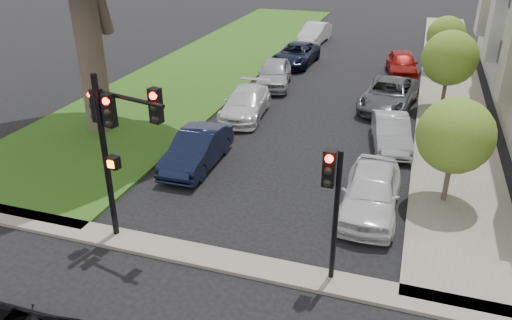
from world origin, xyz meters
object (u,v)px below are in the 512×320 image
(traffic_signal_secondary, at_px, (332,193))
(car_parked_5, at_px, (197,149))
(traffic_signal_main, at_px, (115,131))
(small_tree_c, at_px, (446,35))
(car_parked_7, at_px, (274,73))
(small_tree_a, at_px, (455,136))
(car_parked_8, at_px, (296,54))
(car_parked_0, at_px, (371,192))
(car_parked_3, at_px, (402,64))
(car_parked_1, at_px, (391,132))
(car_parked_2, at_px, (389,94))
(car_parked_9, at_px, (315,33))
(small_tree_b, at_px, (450,58))
(car_parked_6, at_px, (246,103))

(traffic_signal_secondary, distance_m, car_parked_5, 8.69)
(traffic_signal_secondary, bearing_deg, traffic_signal_main, 179.62)
(small_tree_c, height_order, car_parked_7, small_tree_c)
(small_tree_a, height_order, car_parked_7, small_tree_a)
(car_parked_8, bearing_deg, car_parked_0, -65.72)
(small_tree_c, relative_size, car_parked_5, 0.81)
(small_tree_a, relative_size, car_parked_3, 0.87)
(car_parked_1, height_order, car_parked_2, car_parked_2)
(car_parked_3, bearing_deg, small_tree_a, -90.24)
(car_parked_3, height_order, car_parked_5, car_parked_3)
(traffic_signal_main, height_order, car_parked_1, traffic_signal_main)
(car_parked_2, bearing_deg, car_parked_9, 123.20)
(small_tree_c, relative_size, car_parked_0, 0.79)
(small_tree_c, distance_m, car_parked_2, 8.74)
(small_tree_b, height_order, car_parked_3, small_tree_b)
(traffic_signal_secondary, xyz_separation_m, car_parked_6, (-6.41, 11.53, -2.09))
(traffic_signal_main, relative_size, car_parked_1, 1.28)
(small_tree_a, distance_m, car_parked_1, 5.29)
(small_tree_b, relative_size, car_parked_6, 0.86)
(small_tree_c, bearing_deg, car_parked_9, 147.96)
(car_parked_0, relative_size, car_parked_7, 0.99)
(traffic_signal_secondary, relative_size, car_parked_9, 0.85)
(small_tree_a, xyz_separation_m, small_tree_c, (-0.00, 17.73, -0.15))
(small_tree_a, distance_m, car_parked_5, 9.78)
(small_tree_c, height_order, car_parked_9, small_tree_c)
(car_parked_2, height_order, car_parked_6, car_parked_2)
(car_parked_2, relative_size, car_parked_8, 1.06)
(car_parked_2, bearing_deg, car_parked_0, -81.65)
(car_parked_5, height_order, car_parked_7, car_parked_7)
(traffic_signal_secondary, bearing_deg, car_parked_1, 84.42)
(car_parked_3, xyz_separation_m, car_parked_6, (-7.15, -10.23, -0.06))
(car_parked_0, distance_m, car_parked_3, 17.71)
(car_parked_9, bearing_deg, small_tree_b, -50.01)
(traffic_signal_main, relative_size, car_parked_6, 1.09)
(traffic_signal_main, relative_size, car_parked_9, 1.13)
(car_parked_7, bearing_deg, small_tree_b, -18.03)
(car_parked_9, bearing_deg, car_parked_6, -84.88)
(car_parked_2, bearing_deg, car_parked_6, -145.57)
(small_tree_c, height_order, car_parked_5, small_tree_c)
(car_parked_9, bearing_deg, car_parked_2, -59.23)
(small_tree_c, bearing_deg, traffic_signal_secondary, -97.84)
(car_parked_5, height_order, car_parked_8, car_parked_5)
(car_parked_0, xyz_separation_m, car_parked_2, (-0.29, 11.07, -0.04))
(car_parked_3, height_order, car_parked_6, car_parked_3)
(traffic_signal_secondary, distance_m, car_parked_7, 18.21)
(car_parked_2, xyz_separation_m, car_parked_7, (-6.91, 1.80, 0.04))
(small_tree_c, xyz_separation_m, car_parked_2, (-2.75, -8.12, -1.69))
(car_parked_0, distance_m, car_parked_2, 11.07)
(car_parked_6, distance_m, car_parked_7, 5.38)
(car_parked_2, xyz_separation_m, car_parked_5, (-6.85, -9.62, -0.01))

